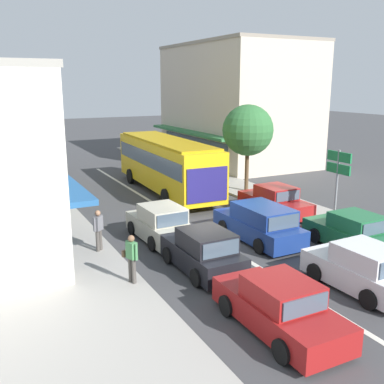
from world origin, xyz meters
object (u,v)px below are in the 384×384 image
object	(u,v)px
hatchback_adjacent_lane_trail	(362,269)
pedestrian_with_handbag_near	(131,256)
parked_sedan_kerb_second	(275,201)
street_tree_right	(248,130)
wagon_behind_bus_near	(260,224)
city_bus	(166,162)
hatchback_queue_far_back	(203,252)
parked_sedan_kerb_front	(355,233)
hatchback_behind_bus_mid	(160,224)
traffic_light_downstreet	(38,132)
directional_road_sign	(338,170)
pedestrian_browsing_midblock	(98,228)
sedan_queue_gap_filler	(279,307)

from	to	relation	value
hatchback_adjacent_lane_trail	pedestrian_with_handbag_near	distance (m)	7.41
parked_sedan_kerb_second	street_tree_right	xyz separation A→B (m)	(1.33, 4.56, 3.11)
wagon_behind_bus_near	street_tree_right	size ratio (longest dim) A/B	0.85
street_tree_right	city_bus	bearing A→B (deg)	152.17
hatchback_queue_far_back	parked_sedan_kerb_front	distance (m)	6.48
city_bus	parked_sedan_kerb_front	size ratio (longest dim) A/B	2.60
hatchback_behind_bus_mid	traffic_light_downstreet	size ratio (longest dim) A/B	0.89
pedestrian_with_handbag_near	traffic_light_downstreet	bearing A→B (deg)	88.23
traffic_light_downstreet	pedestrian_with_handbag_near	xyz separation A→B (m)	(-0.70, -22.76, -1.79)
city_bus	directional_road_sign	world-z (taller)	directional_road_sign
hatchback_queue_far_back	pedestrian_browsing_midblock	size ratio (longest dim) A/B	2.28
hatchback_behind_bus_mid	pedestrian_with_handbag_near	distance (m)	4.53
hatchback_adjacent_lane_trail	street_tree_right	distance (m)	13.81
pedestrian_browsing_midblock	traffic_light_downstreet	bearing A→B (deg)	87.45
hatchback_adjacent_lane_trail	street_tree_right	size ratio (longest dim) A/B	0.71
sedan_queue_gap_filler	parked_sedan_kerb_front	bearing A→B (deg)	28.55
sedan_queue_gap_filler	parked_sedan_kerb_second	distance (m)	11.22
wagon_behind_bus_near	sedan_queue_gap_filler	distance (m)	7.10
parked_sedan_kerb_second	traffic_light_downstreet	distance (m)	20.17
directional_road_sign	wagon_behind_bus_near	bearing A→B (deg)	179.35
wagon_behind_bus_near	parked_sedan_kerb_second	world-z (taller)	wagon_behind_bus_near
parked_sedan_kerb_second	hatchback_adjacent_lane_trail	bearing A→B (deg)	-108.99
traffic_light_downstreet	pedestrian_browsing_midblock	distance (m)	19.56
wagon_behind_bus_near	pedestrian_with_handbag_near	size ratio (longest dim) A/B	2.77
parked_sedan_kerb_front	hatchback_queue_far_back	bearing A→B (deg)	172.33
wagon_behind_bus_near	traffic_light_downstreet	xyz separation A→B (m)	(-5.58, 21.03, 2.11)
hatchback_queue_far_back	parked_sedan_kerb_front	bearing A→B (deg)	-7.67
directional_road_sign	pedestrian_with_handbag_near	xyz separation A→B (m)	(-10.47, -1.69, -1.64)
traffic_light_downstreet	directional_road_sign	xyz separation A→B (m)	(9.77, -21.08, -0.15)
hatchback_queue_far_back	street_tree_right	xyz separation A→B (m)	(7.96, 9.17, 3.06)
hatchback_adjacent_lane_trail	hatchback_queue_far_back	bearing A→B (deg)	136.26
parked_sedan_kerb_front	pedestrian_browsing_midblock	distance (m)	10.14
sedan_queue_gap_filler	street_tree_right	distance (m)	16.06
parked_sedan_kerb_front	wagon_behind_bus_near	bearing A→B (deg)	137.67
hatchback_queue_far_back	parked_sedan_kerb_second	distance (m)	8.08
hatchback_adjacent_lane_trail	traffic_light_downstreet	world-z (taller)	traffic_light_downstreet
hatchback_adjacent_lane_trail	parked_sedan_kerb_second	bearing A→B (deg)	71.01
sedan_queue_gap_filler	directional_road_sign	size ratio (longest dim) A/B	1.17
directional_road_sign	street_tree_right	xyz separation A→B (m)	(0.16, 7.53, 1.07)
hatchback_adjacent_lane_trail	street_tree_right	world-z (taller)	street_tree_right
hatchback_adjacent_lane_trail	directional_road_sign	world-z (taller)	directional_road_sign
hatchback_behind_bus_mid	traffic_light_downstreet	world-z (taller)	traffic_light_downstreet
hatchback_behind_bus_mid	parked_sedan_kerb_second	size ratio (longest dim) A/B	0.89
directional_road_sign	pedestrian_with_handbag_near	bearing A→B (deg)	-170.86
city_bus	street_tree_right	world-z (taller)	street_tree_right
pedestrian_with_handbag_near	street_tree_right	bearing A→B (deg)	40.91
hatchback_adjacent_lane_trail	wagon_behind_bus_near	bearing A→B (deg)	91.98
traffic_light_downstreet	hatchback_queue_far_back	bearing A→B (deg)	-85.05
sedan_queue_gap_filler	hatchback_queue_far_back	xyz separation A→B (m)	(0.06, 4.39, 0.05)
hatchback_behind_bus_mid	parked_sedan_kerb_second	world-z (taller)	hatchback_behind_bus_mid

